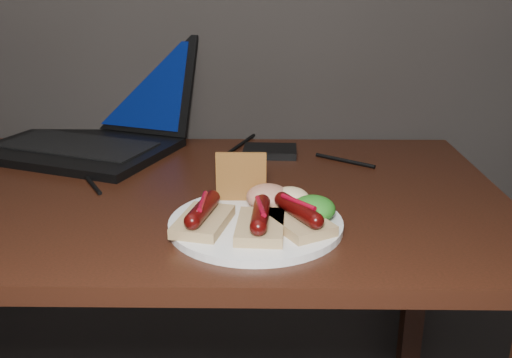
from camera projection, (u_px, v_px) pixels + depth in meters
name	position (u px, v px, depth m)	size (l,w,h in m)	color
desk	(127.00, 233.00, 1.09)	(1.40, 0.70, 0.75)	#38160E
laptop	(93.00, 125.00, 1.31)	(0.50, 0.48, 0.25)	black
hard_drive	(270.00, 151.00, 1.26)	(0.12, 0.09, 0.02)	black
desk_cables	(147.00, 162.00, 1.20)	(0.92, 0.42, 0.01)	black
plate	(256.00, 224.00, 0.90)	(0.27, 0.27, 0.01)	white
bread_sausage_left	(203.00, 216.00, 0.87)	(0.09, 0.13, 0.04)	tan
bread_sausage_center	(260.00, 221.00, 0.85)	(0.08, 0.12, 0.04)	tan
bread_sausage_right	(298.00, 217.00, 0.87)	(0.12, 0.13, 0.04)	tan
crispbread	(241.00, 177.00, 0.96)	(0.09, 0.01, 0.09)	#B06B30
salad_greens	(313.00, 209.00, 0.89)	(0.07, 0.07, 0.04)	#1A5811
salsa_mound	(268.00, 197.00, 0.94)	(0.07, 0.07, 0.04)	#A21010
coleslaw_mound	(290.00, 198.00, 0.94)	(0.06, 0.06, 0.04)	white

